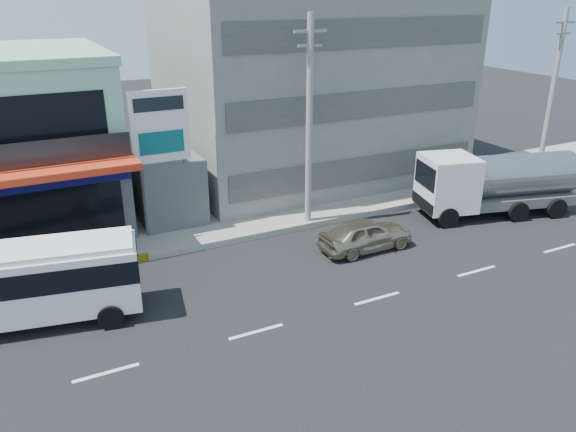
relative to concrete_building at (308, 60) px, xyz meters
The scene contains 12 objects.
ground 19.34m from the concrete_building, 123.69° to the right, with size 120.00×120.00×0.00m, color black.
sidewalk 10.11m from the concrete_building, 132.27° to the right, with size 70.00×5.00×0.30m, color gray.
concrete_building is the anchor object (origin of this frame).
gap_structure 11.69m from the concrete_building, 163.30° to the right, with size 3.00×6.00×3.50m, color #48494D.
satellite_dish 11.30m from the concrete_building, 158.20° to the right, with size 1.50×1.50×0.15m, color slate.
billboard 12.17m from the concrete_building, 151.08° to the right, with size 2.60×0.18×6.90m.
utility_pole_near 8.79m from the concrete_building, 117.76° to the right, with size 1.60×0.30×10.00m.
utility_pole_far 14.32m from the concrete_building, 32.35° to the right, with size 1.60×0.30×10.00m.
minibus 20.56m from the concrete_building, 146.14° to the right, with size 7.22×3.42×2.90m.
sedan 13.12m from the concrete_building, 104.96° to the right, with size 1.74×4.31×1.47m, color tan.
tanker_truck 12.79m from the concrete_building, 63.50° to the right, with size 8.61×4.38×3.26m.
motorcycle_rider 18.10m from the concrete_building, 146.46° to the right, with size 1.64×0.74×2.03m.
Camera 1 is at (-6.30, -15.10, 10.90)m, focal length 35.00 mm.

